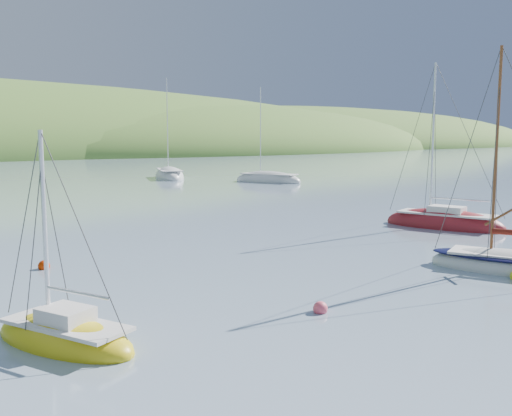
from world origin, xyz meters
TOP-DOWN VIEW (x-y plane):
  - ground at (0.00, 0.00)m, footprint 700.00×700.00m
  - daysailer_white at (4.87, -0.01)m, footprint 4.37×6.62m
  - sloop_red at (12.43, 8.04)m, footprint 4.23×7.48m
  - sailboat_yellow at (-12.12, 3.09)m, footprint 3.39×4.93m
  - distant_sloop_b at (19.48, 52.80)m, footprint 6.98×10.32m
  - distant_sloop_d at (25.50, 40.27)m, footprint 5.88×8.94m
  - mooring_buoys at (0.67, 5.49)m, footprint 23.97×13.34m

SIDE VIEW (x-z plane):
  - ground at x=0.00m, z-range 0.00..0.00m
  - mooring_buoys at x=0.67m, z-range -0.13..0.37m
  - sailboat_yellow at x=-12.12m, z-range -2.88..3.21m
  - distant_sloop_d at x=25.50m, z-range -5.83..6.22m
  - sloop_red at x=12.43m, z-range -5.04..5.45m
  - daysailer_white at x=4.87m, z-range -4.56..5.00m
  - distant_sloop_b at x=19.48m, z-range -6.73..7.18m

